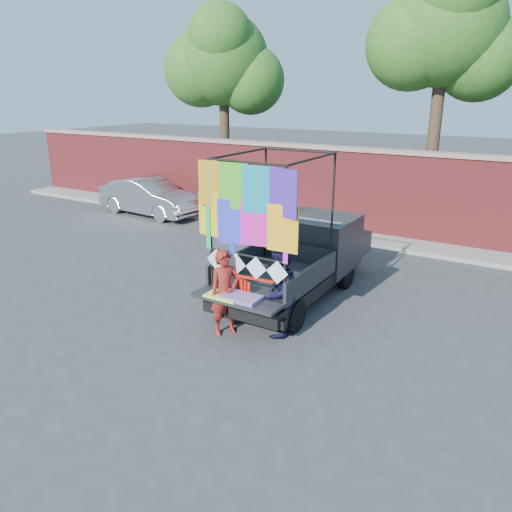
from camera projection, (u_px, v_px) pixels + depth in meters
The scene contains 10 objects.
ground at pixel (262, 324), 9.46m from camera, with size 90.00×90.00×0.00m, color #38383A.
brick_wall at pixel (383, 193), 14.71m from camera, with size 30.00×0.45×2.61m.
curb at pixel (372, 240), 14.54m from camera, with size 30.00×1.20×0.12m, color gray.
tree_left at pixel (222, 63), 17.62m from camera, with size 4.20×3.30×7.05m.
tree_mid at pixel (445, 33), 13.73m from camera, with size 4.20×3.30×7.73m.
pickup_truck at pixel (306, 255), 10.87m from camera, with size 1.96×4.93×3.10m.
sedan at pixel (149, 197), 17.57m from camera, with size 1.37×3.92×1.29m, color #B9BBC1.
woman at pixel (225, 293), 8.87m from camera, with size 0.57×0.37×1.57m, color maroon.
man at pixel (279, 293), 8.78m from camera, with size 0.79×0.62×1.63m, color black.
streamer_bundle at pixel (247, 287), 8.83m from camera, with size 0.86×0.11×0.60m.
Camera 1 is at (4.37, -7.37, 4.20)m, focal length 35.00 mm.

